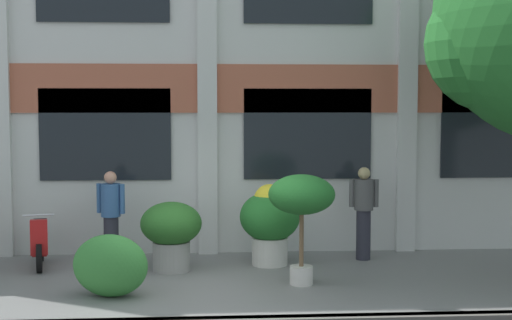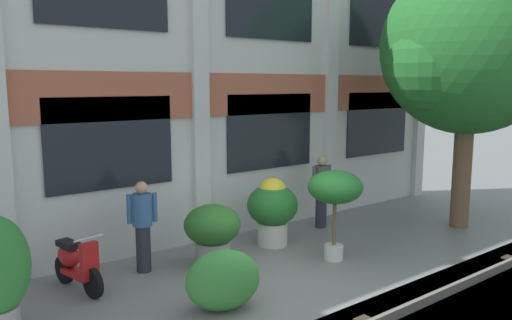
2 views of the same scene
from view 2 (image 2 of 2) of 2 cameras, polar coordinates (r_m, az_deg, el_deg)
ground_plane at (r=8.57m, az=4.40°, el=-14.16°), size 80.00×80.00×0.00m
apartment_facade at (r=10.52m, az=-7.33°, el=11.93°), size 15.44×0.64×7.90m
broadleaf_tree at (r=12.39m, az=23.21°, el=11.24°), size 4.14×3.94×6.09m
potted_plant_ribbed_drum at (r=9.15m, az=-5.00°, el=-8.06°), size 1.03×1.03×1.17m
potted_plant_glazed_jar at (r=10.35m, az=1.90°, el=-5.40°), size 1.05×1.05×1.42m
potted_plant_low_pan at (r=9.48m, az=9.03°, el=-3.49°), size 1.04×1.04×1.72m
scooter_near_curb at (r=8.78m, az=-19.95°, el=-11.05°), size 0.56×1.37×0.98m
resident_watching_tracks at (r=11.69m, az=7.49°, el=-3.35°), size 0.53×0.34×1.68m
resident_near_plants at (r=9.11m, az=-12.84°, el=-7.11°), size 0.51×0.34×1.64m
topiary_hedge at (r=7.58m, az=-3.78°, el=-13.54°), size 1.28×0.99×0.92m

